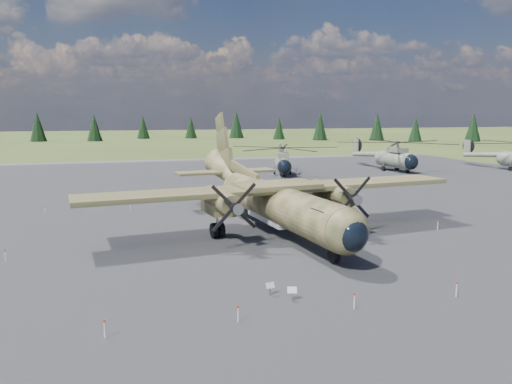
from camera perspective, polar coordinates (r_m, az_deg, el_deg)
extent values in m
plane|color=#59642C|center=(37.54, -1.01, -6.00)|extent=(500.00, 500.00, 0.00)
cube|color=slate|center=(47.02, -4.12, -2.94)|extent=(120.00, 120.00, 0.04)
cylinder|color=#393D21|center=(39.87, 2.71, -1.45)|extent=(5.17, 19.72, 3.03)
sphere|color=#393D21|center=(31.48, 10.19, -4.43)|extent=(3.28, 3.28, 2.97)
sphere|color=black|center=(31.00, 10.78, -4.76)|extent=(2.41, 2.41, 2.18)
cube|color=black|center=(32.74, 8.61, -2.41)|extent=(2.35, 1.96, 0.60)
cone|color=#393D21|center=(51.45, -3.27, 2.21)|extent=(3.78, 7.73, 4.56)
cube|color=#ACAFB2|center=(41.08, 2.06, -2.90)|extent=(2.76, 6.69, 0.54)
cube|color=#2F351C|center=(40.14, 2.39, 0.43)|extent=(31.64, 7.13, 0.38)
cube|color=#393D21|center=(40.11, 2.40, 0.77)|extent=(6.89, 4.60, 0.38)
cylinder|color=#393D21|center=(38.19, -4.08, -0.94)|extent=(2.24, 5.78, 1.63)
cube|color=#393D21|center=(39.13, -4.46, -1.75)|extent=(2.02, 3.84, 0.87)
cone|color=gray|center=(34.92, -2.29, -1.87)|extent=(0.93, 1.06, 0.82)
cylinder|color=black|center=(39.52, -4.43, -4.37)|extent=(1.08, 1.29, 1.19)
cylinder|color=#393D21|center=(42.19, 8.61, -0.06)|extent=(2.24, 5.78, 1.63)
cube|color=#393D21|center=(43.05, 8.00, -0.82)|extent=(2.02, 3.84, 0.87)
cone|color=gray|center=(39.25, 11.23, -0.82)|extent=(0.93, 1.06, 0.82)
cylinder|color=black|center=(43.40, 7.95, -3.21)|extent=(1.08, 1.29, 1.19)
cube|color=#393D21|center=(47.52, -1.67, 2.44)|extent=(1.21, 8.17, 1.82)
cube|color=#2F351C|center=(51.95, -3.46, 2.34)|extent=(10.60, 3.52, 0.24)
cylinder|color=gray|center=(32.82, 8.92, -5.84)|extent=(0.17, 0.17, 0.98)
cylinder|color=black|center=(33.03, 8.89, -7.16)|extent=(0.49, 1.05, 1.01)
cylinder|color=gray|center=(78.40, 3.10, 3.18)|extent=(4.00, 7.10, 2.33)
sphere|color=black|center=(75.07, 3.27, 2.88)|extent=(2.63, 2.63, 2.15)
sphere|color=gray|center=(81.74, 2.94, 3.43)|extent=(2.63, 2.63, 2.15)
cube|color=gray|center=(77.89, 3.12, 4.25)|extent=(2.31, 3.30, 0.70)
cylinder|color=gray|center=(77.83, 3.13, 4.76)|extent=(0.41, 0.41, 0.93)
cylinder|color=gray|center=(85.19, 2.79, 3.88)|extent=(2.82, 7.90, 1.34)
cube|color=gray|center=(88.57, 2.66, 4.83)|extent=(0.54, 1.32, 2.24)
cylinder|color=black|center=(88.59, 2.87, 4.83)|extent=(0.68, 2.36, 2.43)
cylinder|color=black|center=(75.78, 3.23, 1.95)|extent=(0.42, 0.68, 0.63)
cylinder|color=black|center=(79.59, 2.13, 2.30)|extent=(0.46, 0.79, 0.75)
cylinder|color=gray|center=(79.53, 2.13, 2.65)|extent=(0.16, 0.16, 1.35)
cylinder|color=black|center=(79.75, 3.94, 2.30)|extent=(0.46, 0.79, 0.75)
cylinder|color=gray|center=(79.70, 3.94, 2.65)|extent=(0.16, 0.16, 1.35)
cylinder|color=gray|center=(86.59, 15.65, 3.56)|extent=(3.54, 7.83, 2.63)
sphere|color=black|center=(83.69, 17.26, 3.27)|extent=(2.70, 2.70, 2.42)
sphere|color=gray|center=(89.57, 14.15, 3.80)|extent=(2.70, 2.70, 2.42)
cube|color=gray|center=(86.13, 15.87, 4.65)|extent=(2.19, 3.56, 0.79)
cylinder|color=gray|center=(86.08, 15.90, 5.17)|extent=(0.42, 0.42, 1.05)
cylinder|color=gray|center=(92.70, 12.69, 4.25)|extent=(1.99, 9.01, 1.50)
cube|color=gray|center=(95.83, 11.35, 5.23)|extent=(0.41, 1.49, 2.52)
cylinder|color=black|center=(96.04, 11.53, 5.23)|extent=(0.40, 2.72, 2.73)
cylinder|color=black|center=(84.32, 16.94, 2.32)|extent=(0.38, 0.75, 0.71)
cylinder|color=black|center=(86.87, 14.36, 2.62)|extent=(0.42, 0.87, 0.84)
cylinder|color=gray|center=(86.81, 14.37, 2.98)|extent=(0.16, 0.16, 1.52)
cylinder|color=black|center=(88.61, 15.82, 2.68)|extent=(0.42, 0.87, 0.84)
cylinder|color=gray|center=(88.55, 15.84, 3.04)|extent=(0.16, 0.16, 1.52)
sphere|color=gray|center=(96.72, 26.44, 3.46)|extent=(2.79, 2.79, 2.34)
cylinder|color=gray|center=(98.95, 24.66, 3.89)|extent=(2.69, 8.68, 1.46)
cube|color=gray|center=(101.22, 22.99, 4.82)|extent=(0.52, 1.44, 2.44)
cylinder|color=black|center=(101.49, 23.12, 4.82)|extent=(0.62, 2.60, 2.65)
cylinder|color=black|center=(94.34, 27.09, 2.39)|extent=(0.47, 0.86, 0.81)
cylinder|color=gray|center=(94.28, 27.12, 2.71)|extent=(0.17, 0.17, 1.48)
cube|color=gray|center=(27.43, 1.61, -11.14)|extent=(0.10, 0.10, 0.59)
cube|color=silver|center=(27.28, 1.64, -10.62)|extent=(0.50, 0.29, 0.33)
cube|color=gray|center=(26.73, 4.09, -11.67)|extent=(0.11, 0.11, 0.62)
cube|color=silver|center=(26.58, 4.14, -11.11)|extent=(0.54, 0.34, 0.35)
cylinder|color=silver|center=(23.52, -16.91, -14.81)|extent=(0.07, 0.07, 0.80)
cylinder|color=red|center=(23.36, -16.95, -13.91)|extent=(0.12, 0.12, 0.10)
cylinder|color=silver|center=(24.08, -2.05, -13.83)|extent=(0.07, 0.07, 0.80)
cylinder|color=red|center=(23.93, -2.06, -12.95)|extent=(0.12, 0.12, 0.10)
cylinder|color=silver|center=(26.05, 11.18, -12.19)|extent=(0.07, 0.07, 0.80)
cylinder|color=red|center=(25.91, 11.21, -11.36)|extent=(0.12, 0.12, 0.10)
cylinder|color=silver|center=(29.14, 21.94, -10.36)|extent=(0.07, 0.07, 0.80)
cylinder|color=red|center=(29.01, 21.99, -9.61)|extent=(0.12, 0.12, 0.10)
cylinder|color=silver|center=(52.35, -22.95, -1.96)|extent=(0.07, 0.07, 0.80)
cylinder|color=red|center=(52.28, -22.98, -1.53)|extent=(0.12, 0.12, 0.10)
cylinder|color=silver|center=(51.93, -14.17, -1.59)|extent=(0.07, 0.07, 0.80)
cylinder|color=red|center=(51.86, -14.18, -1.16)|extent=(0.12, 0.12, 0.10)
cylinder|color=silver|center=(52.72, -5.45, -1.20)|extent=(0.07, 0.07, 0.80)
cylinder|color=red|center=(52.65, -5.46, -0.77)|extent=(0.12, 0.12, 0.10)
cylinder|color=silver|center=(54.69, 2.82, -0.79)|extent=(0.07, 0.07, 0.80)
cylinder|color=red|center=(54.63, 2.83, -0.38)|extent=(0.12, 0.12, 0.10)
cylinder|color=silver|center=(57.71, 10.37, -0.41)|extent=(0.07, 0.07, 0.80)
cylinder|color=red|center=(57.65, 10.39, -0.02)|extent=(0.12, 0.12, 0.10)
cylinder|color=silver|center=(37.01, -26.73, -6.58)|extent=(0.07, 0.07, 0.80)
cylinder|color=red|center=(36.91, -26.77, -5.98)|extent=(0.12, 0.12, 0.10)
cylinder|color=silver|center=(44.48, 20.05, -3.64)|extent=(0.07, 0.07, 0.80)
cylinder|color=red|center=(44.40, 20.08, -3.14)|extent=(0.12, 0.12, 0.10)
cone|color=black|center=(185.83, 23.57, 6.80)|extent=(5.37, 5.37, 9.59)
cone|color=black|center=(179.30, 17.76, 6.86)|extent=(4.66, 4.66, 8.31)
cone|color=black|center=(183.68, 13.67, 7.30)|extent=(5.45, 5.45, 9.73)
cone|color=black|center=(180.30, 7.34, 7.49)|extent=(5.58, 5.58, 9.97)
cone|color=black|center=(184.55, 2.65, 7.29)|extent=(4.51, 4.51, 8.06)
cone|color=black|center=(194.24, -2.26, 7.72)|extent=(5.80, 5.80, 10.36)
cone|color=black|center=(193.74, -7.46, 7.34)|extent=(4.61, 4.61, 8.23)
cone|color=black|center=(193.94, -12.78, 7.23)|extent=(4.76, 4.76, 8.51)
cone|color=black|center=(181.24, -18.00, 7.01)|extent=(5.14, 5.14, 9.19)
cone|color=black|center=(186.14, -23.68, 6.84)|extent=(5.54, 5.54, 9.90)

